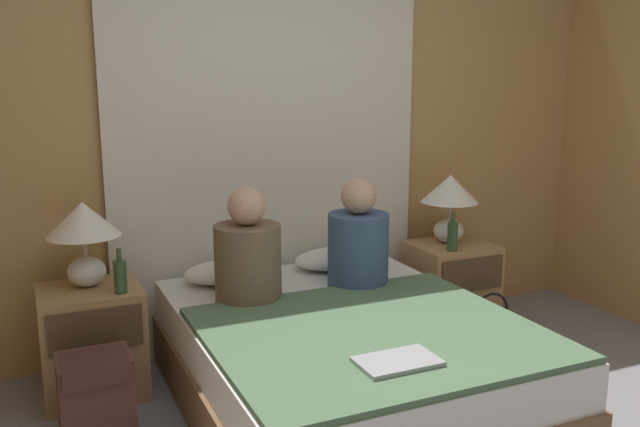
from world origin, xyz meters
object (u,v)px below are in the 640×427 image
(pillow_right, at_px, (338,258))
(beer_bottle_on_right_stand, at_px, (452,236))
(nightstand_left, at_px, (93,341))
(handbag_on_floor, at_px, (490,332))
(pillow_left, at_px, (232,271))
(lamp_left, at_px, (84,229))
(bed, at_px, (344,363))
(nightstand_right, at_px, (451,287))
(beer_bottle_on_left_stand, at_px, (120,276))
(laptop_on_bed, at_px, (397,361))
(lamp_right, at_px, (450,197))
(person_left_in_bed, at_px, (248,256))
(backpack_on_floor, at_px, (96,393))
(person_right_in_bed, at_px, (358,243))

(pillow_right, bearing_deg, beer_bottle_on_right_stand, -16.44)
(nightstand_left, distance_m, handbag_on_floor, 2.28)
(pillow_left, bearing_deg, lamp_left, -178.52)
(bed, xyz_separation_m, beer_bottle_on_right_stand, (1.01, 0.55, 0.42))
(nightstand_right, distance_m, beer_bottle_on_right_stand, 0.41)
(beer_bottle_on_left_stand, relative_size, laptop_on_bed, 0.69)
(nightstand_right, bearing_deg, lamp_right, 90.00)
(bed, relative_size, person_left_in_bed, 3.22)
(nightstand_left, relative_size, backpack_on_floor, 1.43)
(nightstand_right, height_order, person_left_in_bed, person_left_in_bed)
(lamp_right, xyz_separation_m, beer_bottle_on_left_stand, (-2.07, -0.18, -0.21))
(pillow_left, bearing_deg, person_right_in_bed, -31.21)
(lamp_left, height_order, pillow_right, lamp_left)
(nightstand_left, bearing_deg, backpack_on_floor, -94.83)
(nightstand_right, distance_m, pillow_right, 0.82)
(bed, distance_m, nightstand_right, 1.30)
(pillow_right, height_order, handbag_on_floor, pillow_right)
(pillow_left, xyz_separation_m, beer_bottle_on_left_stand, (-0.63, -0.20, 0.11))
(bed, height_order, nightstand_left, nightstand_left)
(person_left_in_bed, bearing_deg, beer_bottle_on_left_stand, 164.79)
(nightstand_left, height_order, lamp_right, lamp_right)
(nightstand_left, height_order, lamp_left, lamp_left)
(beer_bottle_on_right_stand, bearing_deg, pillow_right, 163.56)
(pillow_left, bearing_deg, nightstand_left, -174.94)
(nightstand_right, bearing_deg, person_left_in_bed, -168.52)
(lamp_right, height_order, beer_bottle_on_left_stand, lamp_right)
(lamp_right, distance_m, person_left_in_bed, 1.51)
(nightstand_left, distance_m, lamp_left, 0.58)
(lamp_left, height_order, beer_bottle_on_right_stand, lamp_left)
(pillow_left, height_order, person_right_in_bed, person_right_in_bed)
(bed, height_order, lamp_right, lamp_right)
(nightstand_left, relative_size, person_left_in_bed, 0.96)
(lamp_right, height_order, backpack_on_floor, lamp_right)
(beer_bottle_on_right_stand, bearing_deg, backpack_on_floor, -170.97)
(nightstand_right, bearing_deg, handbag_on_floor, -83.91)
(nightstand_left, height_order, nightstand_right, same)
(bed, bearing_deg, handbag_on_floor, 15.72)
(person_left_in_bed, bearing_deg, pillow_left, 85.89)
(beer_bottle_on_right_stand, bearing_deg, handbag_on_floor, -59.68)
(laptop_on_bed, bearing_deg, handbag_on_floor, 38.06)
(bed, bearing_deg, beer_bottle_on_left_stand, 150.17)
(person_right_in_bed, relative_size, beer_bottle_on_left_stand, 2.67)
(lamp_right, bearing_deg, bed, -146.43)
(nightstand_right, relative_size, beer_bottle_on_right_stand, 2.38)
(lamp_left, xyz_separation_m, handbag_on_floor, (2.24, -0.41, -0.76))
(beer_bottle_on_left_stand, xyz_separation_m, backpack_on_floor, (-0.18, -0.34, -0.43))
(pillow_right, relative_size, beer_bottle_on_left_stand, 2.43)
(nightstand_left, height_order, backpack_on_floor, nightstand_left)
(nightstand_right, height_order, pillow_right, pillow_right)
(pillow_right, bearing_deg, nightstand_right, -5.06)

